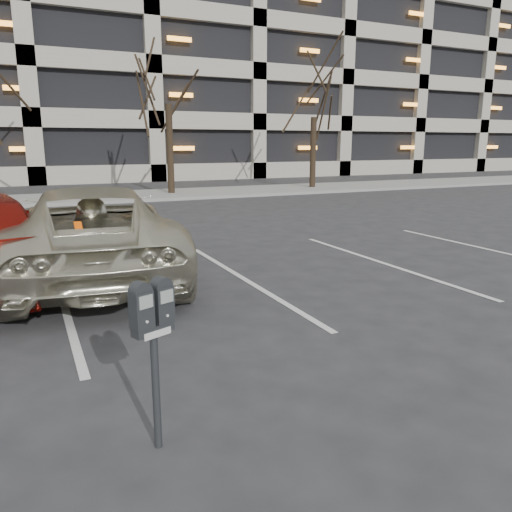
% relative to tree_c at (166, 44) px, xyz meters
% --- Properties ---
extents(ground, '(140.00, 140.00, 0.00)m').
position_rel_tree_c_xyz_m(ground, '(-4.00, -16.00, -6.06)').
color(ground, '#28282B').
rests_on(ground, ground).
extents(sidewalk, '(80.00, 4.00, 0.12)m').
position_rel_tree_c_xyz_m(sidewalk, '(-4.00, 0.00, -6.00)').
color(sidewalk, gray).
rests_on(sidewalk, ground).
extents(stall_lines, '(16.90, 5.20, 0.00)m').
position_rel_tree_c_xyz_m(stall_lines, '(-5.40, -13.70, -6.05)').
color(stall_lines, silver).
rests_on(stall_lines, ground).
extents(parking_garage, '(52.00, 20.00, 19.00)m').
position_rel_tree_c_xyz_m(parking_garage, '(8.00, 17.84, 3.20)').
color(parking_garage, black).
rests_on(parking_garage, ground).
extents(tree_c, '(3.69, 3.69, 8.39)m').
position_rel_tree_c_xyz_m(tree_c, '(0.00, 0.00, 0.00)').
color(tree_c, black).
rests_on(tree_c, ground).
extents(tree_d, '(3.31, 3.31, 7.53)m').
position_rel_tree_c_xyz_m(tree_d, '(7.00, 0.00, -0.62)').
color(tree_d, black).
rests_on(tree_d, ground).
extents(parking_meter, '(0.34, 0.23, 1.25)m').
position_rel_tree_c_xyz_m(parking_meter, '(-5.04, -17.63, -5.10)').
color(parking_meter, black).
rests_on(parking_meter, ground).
extents(suv_silver, '(3.08, 5.70, 1.52)m').
position_rel_tree_c_xyz_m(suv_silver, '(-4.78, -12.39, -5.30)').
color(suv_silver, beige).
rests_on(suv_silver, ground).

